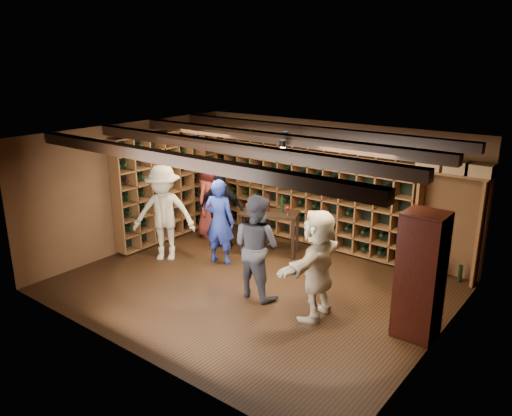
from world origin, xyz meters
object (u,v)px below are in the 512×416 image
Objects in this scene: guest_khaki at (164,213)px; guest_beige at (317,264)px; man_grey_suit at (256,246)px; guest_red_floral at (211,198)px; man_blue_shirt at (219,222)px; tasting_table at (269,217)px; guest_woman_black at (222,210)px; display_cabinet at (420,278)px.

guest_beige is (3.39, -0.13, -0.08)m from guest_khaki.
guest_red_floral is (-2.46, 1.62, 0.00)m from man_grey_suit.
guest_red_floral is 0.94× the size of guest_khaki.
tasting_table is (0.45, 0.94, -0.06)m from man_blue_shirt.
guest_khaki is (-0.49, -1.07, 0.11)m from guest_woman_black.
man_grey_suit is (1.36, -0.65, 0.04)m from man_blue_shirt.
guest_woman_black is at bearing -30.51° from man_grey_suit.
man_grey_suit is at bearing -127.98° from guest_red_floral.
tasting_table is (-3.38, 1.18, -0.11)m from display_cabinet.
guest_beige reaches higher than guest_woman_black.
guest_red_floral is at bearing -49.59° from guest_woman_black.
guest_red_floral is 0.78m from guest_woman_black.
display_cabinet is 1.04× the size of man_grey_suit.
display_cabinet is 2.50m from man_grey_suit.
guest_woman_black is 3.15m from guest_beige.
tasting_table is at bearing -130.64° from guest_beige.
man_grey_suit is 2.94m from guest_red_floral.
man_grey_suit is 1.83m from tasting_table.
guest_beige is 2.57m from tasting_table.
man_blue_shirt is at bearing -136.02° from guest_red_floral.
tasting_table is (1.54, -0.03, -0.10)m from guest_red_floral.
man_grey_suit is 1.06× the size of guest_woman_black.
man_grey_suit is 1.36× the size of tasting_table.
guest_khaki reaches higher than guest_red_floral.
guest_woman_black is (0.66, -0.41, -0.05)m from guest_red_floral.
man_grey_suit reaches higher than guest_woman_black.
man_blue_shirt is 1.29× the size of tasting_table.
man_blue_shirt is 1.00× the size of guest_woman_black.
guest_beige is (-1.36, -0.40, -0.03)m from display_cabinet.
guest_beige is at bearing -163.61° from display_cabinet.
guest_khaki reaches higher than display_cabinet.
guest_red_floral is 1.55m from tasting_table.
tasting_table is (-2.02, 1.58, -0.08)m from guest_beige.
tasting_table is at bearing 11.81° from guest_khaki.
guest_beige is (3.56, -1.61, -0.02)m from guest_red_floral.
man_blue_shirt is 0.88× the size of guest_khaki.
man_blue_shirt and guest_woman_black have the same top height.
guest_khaki is (-0.93, -0.51, 0.11)m from man_blue_shirt.
man_grey_suit is at bearing -83.96° from tasting_table.
guest_woman_black is 0.88× the size of guest_khaki.
man_grey_suit reaches higher than guest_beige.
guest_khaki is (-2.29, 0.14, 0.06)m from man_grey_suit.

